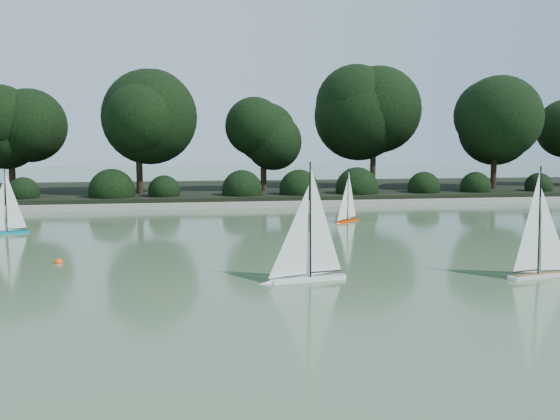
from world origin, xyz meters
The scene contains 10 objects.
ground centered at (0.00, 0.00, 0.00)m, with size 80.00×80.00×0.00m, color #374F2F.
pond_coping centered at (0.00, 9.00, 0.09)m, with size 40.00×0.35×0.18m, color gray.
far_bank centered at (0.00, 13.00, 0.15)m, with size 40.00×8.00×0.30m, color black.
tree_line centered at (1.23, 11.44, 2.64)m, with size 26.31×3.93×4.39m.
shrub_hedge centered at (0.00, 9.90, 0.45)m, with size 29.10×1.10×1.10m.
sailboat_white_a centered at (-0.16, -0.70, 0.28)m, with size 1.31×0.41×1.78m.
sailboat_white_b centered at (3.40, -0.97, 0.26)m, with size 1.25×0.45×1.71m.
sailboat_orange centered at (2.16, 5.39, 0.22)m, with size 0.83×0.79×1.39m.
sailboat_teal centered at (-5.53, 4.69, 0.23)m, with size 1.05×0.55×1.48m.
race_buoy centered at (-3.75, 1.23, 0.00)m, with size 0.15×0.15×0.15m, color #DF4E0B.
Camera 1 is at (-1.85, -9.10, 1.96)m, focal length 40.00 mm.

